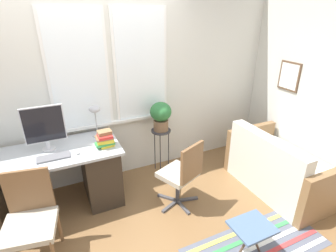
{
  "coord_description": "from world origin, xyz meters",
  "views": [
    {
      "loc": [
        -0.47,
        -2.5,
        2.24
      ],
      "look_at": [
        0.79,
        0.18,
        0.9
      ],
      "focal_mm": 28.0,
      "sensor_mm": 36.0,
      "label": 1
    }
  ],
  "objects_px": {
    "monitor": "(44,127)",
    "office_chair_swivel": "(182,173)",
    "folding_stool": "(252,229)",
    "desk_lamp": "(95,113)",
    "mouse": "(77,153)",
    "potted_plant": "(161,115)",
    "plant_stand": "(161,135)",
    "keyboard": "(54,157)",
    "desk_chair_wooden": "(30,218)",
    "couch_loveseat": "(280,170)",
    "book_stack": "(105,139)"
  },
  "relations": [
    {
      "from": "monitor",
      "to": "office_chair_swivel",
      "type": "relative_size",
      "value": 0.59
    },
    {
      "from": "office_chair_swivel",
      "to": "folding_stool",
      "type": "xyz_separation_m",
      "value": [
        0.23,
        -0.95,
        -0.1
      ]
    },
    {
      "from": "monitor",
      "to": "desk_lamp",
      "type": "bearing_deg",
      "value": 12.42
    },
    {
      "from": "mouse",
      "to": "potted_plant",
      "type": "height_order",
      "value": "potted_plant"
    },
    {
      "from": "plant_stand",
      "to": "folding_stool",
      "type": "distance_m",
      "value": 1.75
    },
    {
      "from": "keyboard",
      "to": "mouse",
      "type": "xyz_separation_m",
      "value": [
        0.25,
        -0.02,
        0.01
      ]
    },
    {
      "from": "monitor",
      "to": "folding_stool",
      "type": "height_order",
      "value": "monitor"
    },
    {
      "from": "desk_chair_wooden",
      "to": "office_chair_swivel",
      "type": "height_order",
      "value": "desk_chair_wooden"
    },
    {
      "from": "couch_loveseat",
      "to": "plant_stand",
      "type": "bearing_deg",
      "value": 51.17
    },
    {
      "from": "monitor",
      "to": "mouse",
      "type": "distance_m",
      "value": 0.46
    },
    {
      "from": "mouse",
      "to": "desk_chair_wooden",
      "type": "height_order",
      "value": "desk_chair_wooden"
    },
    {
      "from": "desk_chair_wooden",
      "to": "couch_loveseat",
      "type": "xyz_separation_m",
      "value": [
        2.96,
        -0.19,
        -0.19
      ]
    },
    {
      "from": "desk_lamp",
      "to": "potted_plant",
      "type": "height_order",
      "value": "desk_lamp"
    },
    {
      "from": "office_chair_swivel",
      "to": "potted_plant",
      "type": "relative_size",
      "value": 2.16
    },
    {
      "from": "plant_stand",
      "to": "monitor",
      "type": "bearing_deg",
      "value": -175.98
    },
    {
      "from": "monitor",
      "to": "desk_lamp",
      "type": "xyz_separation_m",
      "value": [
        0.58,
        0.13,
        0.02
      ]
    },
    {
      "from": "folding_stool",
      "to": "keyboard",
      "type": "bearing_deg",
      "value": 138.12
    },
    {
      "from": "mouse",
      "to": "folding_stool",
      "type": "xyz_separation_m",
      "value": [
        1.32,
        -1.38,
        -0.42
      ]
    },
    {
      "from": "desk_chair_wooden",
      "to": "couch_loveseat",
      "type": "distance_m",
      "value": 2.97
    },
    {
      "from": "keyboard",
      "to": "book_stack",
      "type": "bearing_deg",
      "value": 2.33
    },
    {
      "from": "monitor",
      "to": "desk_chair_wooden",
      "type": "xyz_separation_m",
      "value": [
        -0.25,
        -0.73,
        -0.58
      ]
    },
    {
      "from": "couch_loveseat",
      "to": "potted_plant",
      "type": "xyz_separation_m",
      "value": [
        -1.27,
        1.02,
        0.63
      ]
    },
    {
      "from": "desk_lamp",
      "to": "office_chair_swivel",
      "type": "height_order",
      "value": "desk_lamp"
    },
    {
      "from": "plant_stand",
      "to": "mouse",
      "type": "bearing_deg",
      "value": -163.47
    },
    {
      "from": "book_stack",
      "to": "desk_lamp",
      "type": "bearing_deg",
      "value": 94.78
    },
    {
      "from": "desk_lamp",
      "to": "book_stack",
      "type": "relative_size",
      "value": 1.82
    },
    {
      "from": "monitor",
      "to": "desk_chair_wooden",
      "type": "height_order",
      "value": "monitor"
    },
    {
      "from": "folding_stool",
      "to": "desk_chair_wooden",
      "type": "bearing_deg",
      "value": 154.25
    },
    {
      "from": "book_stack",
      "to": "desk_chair_wooden",
      "type": "relative_size",
      "value": 0.25
    },
    {
      "from": "desk_chair_wooden",
      "to": "potted_plant",
      "type": "distance_m",
      "value": 1.93
    },
    {
      "from": "office_chair_swivel",
      "to": "potted_plant",
      "type": "distance_m",
      "value": 0.9
    },
    {
      "from": "monitor",
      "to": "keyboard",
      "type": "height_order",
      "value": "monitor"
    },
    {
      "from": "office_chair_swivel",
      "to": "plant_stand",
      "type": "distance_m",
      "value": 0.79
    },
    {
      "from": "plant_stand",
      "to": "folding_stool",
      "type": "relative_size",
      "value": 1.66
    },
    {
      "from": "couch_loveseat",
      "to": "mouse",
      "type": "bearing_deg",
      "value": 74.38
    },
    {
      "from": "desk_lamp",
      "to": "plant_stand",
      "type": "xyz_separation_m",
      "value": [
        0.86,
        -0.03,
        -0.47
      ]
    },
    {
      "from": "keyboard",
      "to": "potted_plant",
      "type": "relative_size",
      "value": 0.83
    },
    {
      "from": "desk_chair_wooden",
      "to": "office_chair_swivel",
      "type": "distance_m",
      "value": 1.62
    },
    {
      "from": "plant_stand",
      "to": "desk_chair_wooden",
      "type": "bearing_deg",
      "value": -153.79
    },
    {
      "from": "book_stack",
      "to": "potted_plant",
      "type": "xyz_separation_m",
      "value": [
        0.83,
        0.3,
        0.05
      ]
    },
    {
      "from": "book_stack",
      "to": "office_chair_swivel",
      "type": "height_order",
      "value": "book_stack"
    },
    {
      "from": "keyboard",
      "to": "mouse",
      "type": "bearing_deg",
      "value": -5.17
    },
    {
      "from": "couch_loveseat",
      "to": "potted_plant",
      "type": "distance_m",
      "value": 1.75
    },
    {
      "from": "couch_loveseat",
      "to": "office_chair_swivel",
      "type": "bearing_deg",
      "value": 79.49
    },
    {
      "from": "keyboard",
      "to": "desk_lamp",
      "type": "distance_m",
      "value": 0.71
    },
    {
      "from": "mouse",
      "to": "folding_stool",
      "type": "height_order",
      "value": "mouse"
    },
    {
      "from": "book_stack",
      "to": "mouse",
      "type": "bearing_deg",
      "value": -172.01
    },
    {
      "from": "desk_chair_wooden",
      "to": "office_chair_swivel",
      "type": "xyz_separation_m",
      "value": [
        1.62,
        0.06,
        -0.02
      ]
    },
    {
      "from": "desk_lamp",
      "to": "office_chair_swivel",
      "type": "distance_m",
      "value": 1.28
    },
    {
      "from": "office_chair_swivel",
      "to": "folding_stool",
      "type": "height_order",
      "value": "office_chair_swivel"
    }
  ]
}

